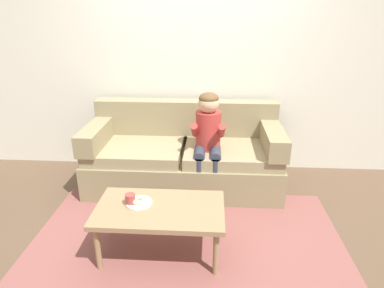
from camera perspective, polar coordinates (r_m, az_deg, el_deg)
ground at (r=3.16m, az=-0.57°, el=-14.10°), size 10.00×10.00×0.00m
wall_back at (r=3.98m, az=0.83°, el=15.28°), size 8.00×0.10×2.80m
area_rug at (r=2.96m, az=-0.93°, el=-16.85°), size 2.67×1.75×0.01m
couch at (r=3.73m, az=-1.34°, el=-2.22°), size 2.09×0.90×0.90m
coffee_table at (r=2.69m, az=-5.51°, el=-11.54°), size 1.01×0.58×0.43m
person_child at (r=3.41m, az=2.75°, el=1.46°), size 0.34×0.58×1.10m
plate at (r=2.73m, az=-9.05°, el=-9.87°), size 0.21×0.21×0.01m
donut at (r=2.72m, az=-9.08°, el=-9.43°), size 0.15×0.15×0.04m
mug at (r=2.71m, az=-10.50°, el=-9.28°), size 0.08×0.08×0.09m
toy_controller at (r=3.26m, az=-10.70°, el=-12.76°), size 0.23×0.09×0.05m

